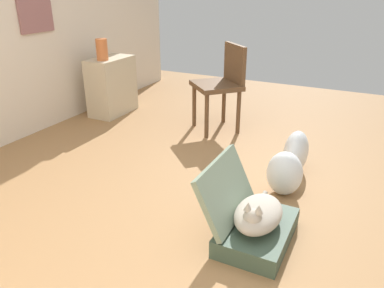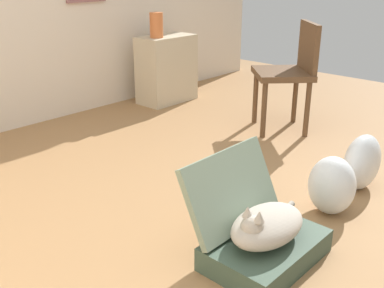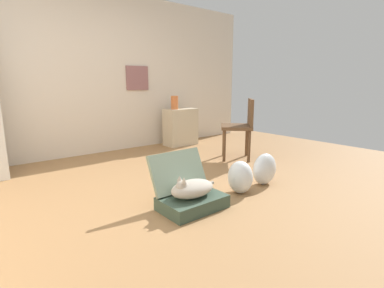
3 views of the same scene
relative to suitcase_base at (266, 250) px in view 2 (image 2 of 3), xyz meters
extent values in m
plane|color=#9E7247|center=(0.17, 0.52, -0.06)|extent=(7.68, 7.68, 0.00)
cube|color=#384C3D|center=(0.00, 0.00, 0.00)|extent=(0.59, 0.40, 0.12)
cube|color=gray|center=(0.00, 0.22, 0.25)|extent=(0.59, 0.20, 0.38)
ellipsoid|color=#B2A899|center=(0.00, 0.00, 0.14)|extent=(0.44, 0.28, 0.15)
sphere|color=#B2A899|center=(-0.12, 0.00, 0.18)|extent=(0.12, 0.12, 0.12)
cone|color=#B2A899|center=(-0.12, -0.03, 0.25)|extent=(0.05, 0.05, 0.05)
cone|color=#B2A899|center=(-0.12, 0.03, 0.25)|extent=(0.05, 0.05, 0.05)
cylinder|color=#B2A899|center=(0.20, 0.04, 0.10)|extent=(0.20, 0.03, 0.07)
ellipsoid|color=silver|center=(0.65, 0.00, 0.11)|extent=(0.25, 0.27, 0.35)
ellipsoid|color=silver|center=(1.07, 0.00, 0.12)|extent=(0.34, 0.20, 0.36)
cube|color=beige|center=(1.64, 2.37, 0.28)|extent=(0.60, 0.33, 0.68)
cylinder|color=#CC6B38|center=(1.49, 2.35, 0.74)|extent=(0.13, 0.13, 0.24)
cylinder|color=brown|center=(1.68, 1.27, 0.18)|extent=(0.04, 0.04, 0.47)
cylinder|color=brown|center=(1.42, 1.00, 0.18)|extent=(0.04, 0.04, 0.47)
cylinder|color=brown|center=(1.94, 1.02, 0.18)|extent=(0.04, 0.04, 0.47)
cylinder|color=brown|center=(1.68, 0.75, 0.18)|extent=(0.04, 0.04, 0.47)
cube|color=brown|center=(1.68, 1.01, 0.44)|extent=(0.66, 0.66, 0.05)
cube|color=brown|center=(1.83, 0.87, 0.66)|extent=(0.34, 0.35, 0.40)
camera|label=1|loc=(-1.93, -0.51, 1.45)|focal=35.26mm
camera|label=2|loc=(-1.62, -1.02, 1.29)|focal=42.78mm
camera|label=3|loc=(-1.59, -1.96, 1.08)|focal=27.20mm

